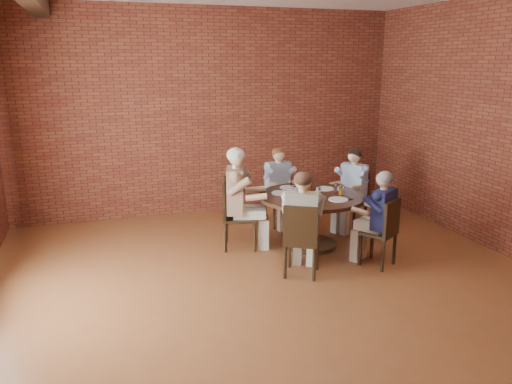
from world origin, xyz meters
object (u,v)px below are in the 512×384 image
object	(u,v)px
smartphone	(347,198)
chair_c	(233,211)
diner_e	(379,219)
diner_a	(352,190)
chair_b	(277,195)
diner_b	(279,188)
diner_d	(302,224)
chair_a	(354,198)
diner_c	(240,199)
chair_e	(384,230)
chair_d	(301,238)
dining_table	(311,210)

from	to	relation	value
smartphone	chair_c	bearing A→B (deg)	155.67
smartphone	diner_e	bearing A→B (deg)	-75.38
diner_a	chair_b	distance (m)	1.17
chair_b	diner_b	size ratio (longest dim) A/B	0.71
diner_d	chair_a	bearing A→B (deg)	-106.42
chair_a	chair_c	world-z (taller)	chair_c
chair_a	chair_c	xyz separation A→B (m)	(-1.99, -0.20, 0.04)
chair_c	diner_d	distance (m)	1.27
diner_c	chair_e	xyz separation A→B (m)	(1.52, -1.22, -0.22)
diner_c	chair_e	size ratio (longest dim) A/B	1.60
diner_b	smartphone	xyz separation A→B (m)	(0.48, -1.33, 0.14)
diner_a	diner_c	bearing A→B (deg)	-112.05
chair_e	diner_c	bearing A→B (deg)	-70.12
chair_c	diner_b	bearing A→B (deg)	-36.84
diner_c	chair_d	world-z (taller)	diner_c
diner_a	diner_e	distance (m)	1.40
smartphone	diner_b	bearing A→B (deg)	109.17
chair_e	smartphone	bearing A→B (deg)	-104.46
diner_e	chair_b	bearing A→B (deg)	-103.44
dining_table	chair_b	size ratio (longest dim) A/B	1.65
dining_table	diner_b	world-z (taller)	diner_b
dining_table	chair_e	world-z (taller)	chair_e
chair_a	diner_e	world-z (taller)	diner_e
diner_b	diner_e	world-z (taller)	diner_b
diner_c	diner_d	size ratio (longest dim) A/B	1.09
diner_e	diner_c	bearing A→B (deg)	-69.38
diner_d	diner_e	xyz separation A→B (m)	(1.03, -0.04, -0.03)
chair_a	diner_e	size ratio (longest dim) A/B	0.73
chair_a	chair_d	xyz separation A→B (m)	(-1.50, -1.42, 0.01)
diner_d	dining_table	bearing A→B (deg)	-90.00
chair_a	diner_a	bearing A→B (deg)	-90.00
diner_a	diner_c	xyz separation A→B (m)	(-1.84, -0.20, 0.08)
chair_c	diner_d	size ratio (longest dim) A/B	0.76
chair_a	diner_d	world-z (taller)	diner_d
diner_d	diner_e	size ratio (longest dim) A/B	1.05
diner_c	chair_a	bearing A→B (deg)	-66.52
chair_d	smartphone	world-z (taller)	chair_d
diner_a	diner_e	size ratio (longest dim) A/B	1.02
diner_c	smartphone	distance (m)	1.46
diner_b	diner_e	bearing A→B (deg)	-76.86
chair_c	diner_c	world-z (taller)	diner_c
chair_e	smartphone	size ratio (longest dim) A/B	5.72
chair_b	diner_b	world-z (taller)	diner_b
dining_table	chair_e	distance (m)	1.10
diner_b	diner_e	distance (m)	1.99
diner_d	chair_e	xyz separation A→B (m)	(1.07, -0.10, -0.16)
dining_table	diner_e	world-z (taller)	diner_e
chair_b	dining_table	bearing A→B (deg)	-90.00
dining_table	chair_c	bearing A→B (deg)	163.48
diner_a	chair_b	bearing A→B (deg)	-149.56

